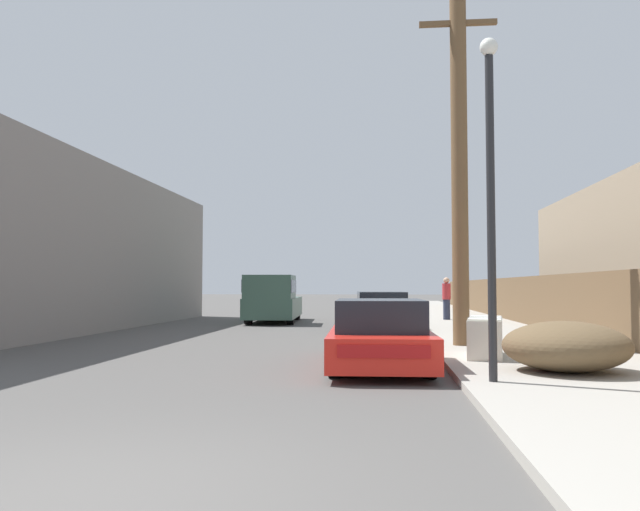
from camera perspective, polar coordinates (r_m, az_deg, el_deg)
The scene contains 12 objects.
ground_plane at distance 4.80m, azimuth -21.66°, elevation -20.39°, with size 220.00×220.00×0.00m, color #4F4C49.
sidewalk_curb at distance 27.80m, azimuth 12.28°, elevation -5.67°, with size 4.20×63.00×0.12m, color #9E998E.
discarded_fridge at distance 12.46m, azimuth 14.89°, elevation -7.21°, with size 0.92×1.79×0.77m.
parked_sports_car_red at distance 11.43m, azimuth 5.46°, elevation -7.34°, with size 1.88×4.72×1.23m.
car_parked_mid at distance 20.92m, azimuth 5.58°, elevation -5.18°, with size 2.06×4.50×1.28m.
pickup_truck at distance 25.22m, azimuth -4.35°, elevation -4.02°, with size 2.25×5.50×1.90m.
utility_pole at distance 14.97m, azimuth 12.62°, elevation 8.40°, with size 1.80×0.38×8.35m.
street_lamp at distance 9.33m, azimuth 15.33°, elevation 6.58°, with size 0.26×0.26×4.94m.
brush_pile at distance 10.69m, azimuth 21.57°, elevation -7.72°, with size 1.97×1.91×0.79m.
wooden_fence at distance 26.47m, azimuth 16.88°, elevation -3.79°, with size 0.08×42.15×1.70m, color brown.
building_left_block at distance 23.27m, azimuth -26.13°, elevation 0.56°, with size 7.00×20.27×5.45m, color gray.
pedestrian at distance 25.80m, azimuth 11.49°, elevation -3.82°, with size 0.34×0.34×1.71m.
Camera 1 is at (2.06, -4.08, 1.46)m, focal length 35.00 mm.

